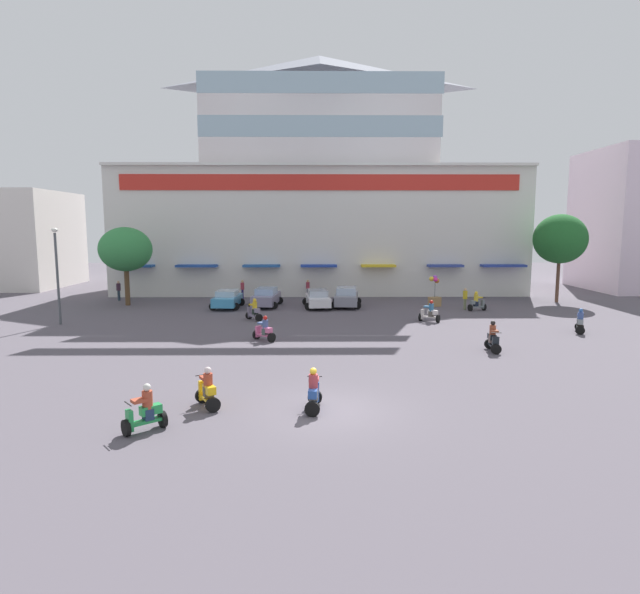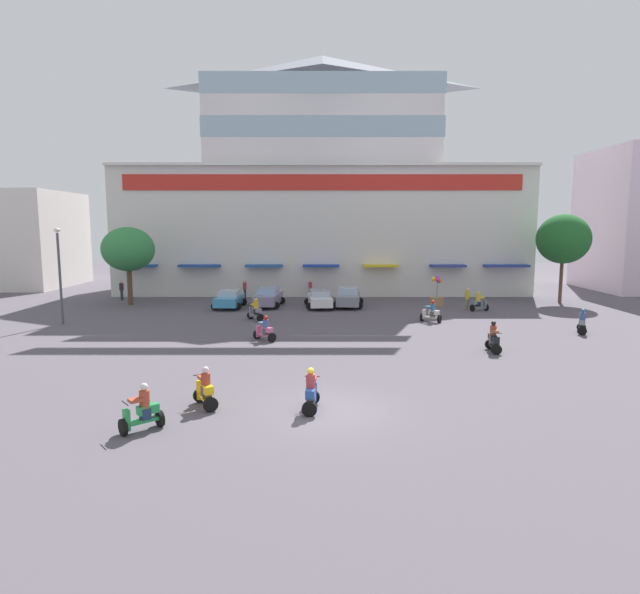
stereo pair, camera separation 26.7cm
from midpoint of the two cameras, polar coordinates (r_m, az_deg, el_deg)
ground_plane at (r=31.29m, az=0.50°, el=-4.09°), size 128.00×128.00×0.00m
colonial_building at (r=54.10m, az=0.23°, el=11.16°), size 38.52×17.45×23.05m
flank_building_left at (r=65.70m, az=-30.78°, el=5.37°), size 13.10×11.33×10.05m
plaza_tree_0 at (r=45.42m, az=-20.00°, el=4.85°), size 4.23×3.78×6.33m
plaza_tree_1 at (r=48.54m, az=24.82°, el=5.70°), size 4.31×4.34×7.40m
parked_car_0 at (r=42.09m, az=-9.72°, el=-0.19°), size 2.43×4.11×1.41m
parked_car_1 at (r=42.39m, az=-5.56°, el=-0.00°), size 2.56×4.56×1.51m
parked_car_2 at (r=41.60m, az=0.00°, el=-0.17°), size 2.52×4.39×1.42m
parked_car_3 at (r=42.04m, az=3.14°, el=-0.01°), size 2.61×4.27×1.59m
scooter_rider_0 at (r=18.52m, az=-0.69°, el=-10.28°), size 0.62×1.43×1.55m
scooter_rider_1 at (r=41.75m, az=16.86°, el=-0.63°), size 1.43×0.87×1.50m
scooter_rider_2 at (r=19.25m, az=-12.04°, el=-9.80°), size 1.10×1.39×1.50m
scooter_rider_3 at (r=17.64m, az=-18.38°, el=-11.69°), size 1.34×1.23×1.52m
scooter_rider_4 at (r=36.22m, az=-6.91°, el=-1.51°), size 1.28×1.43×1.53m
scooter_rider_5 at (r=35.29m, az=26.53°, el=-2.52°), size 1.03×1.46×1.51m
scooter_rider_6 at (r=36.16m, az=12.01°, el=-1.70°), size 1.43×1.18×1.47m
scooter_rider_7 at (r=28.37m, az=18.36°, el=-4.34°), size 0.58×1.34×1.59m
scooter_rider_8 at (r=29.71m, az=-5.87°, el=-3.61°), size 1.38×1.34×1.43m
pedestrian_0 at (r=42.12m, az=15.67°, el=-0.05°), size 0.39×0.39×1.67m
pedestrian_1 at (r=47.15m, az=-1.05°, el=1.03°), size 0.41×0.41×1.67m
pedestrian_2 at (r=47.24m, az=-8.10°, el=0.98°), size 0.45×0.45×1.68m
pedestrian_3 at (r=48.91m, az=-20.64°, el=0.80°), size 0.51×0.51×1.72m
streetlamp_near at (r=38.13m, az=-26.29°, el=2.84°), size 0.40×0.40×6.28m
balloon_vendor_cart at (r=43.23m, az=12.55°, el=0.32°), size 1.06×0.89×2.50m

